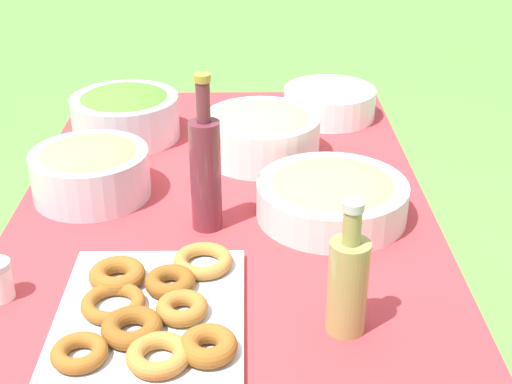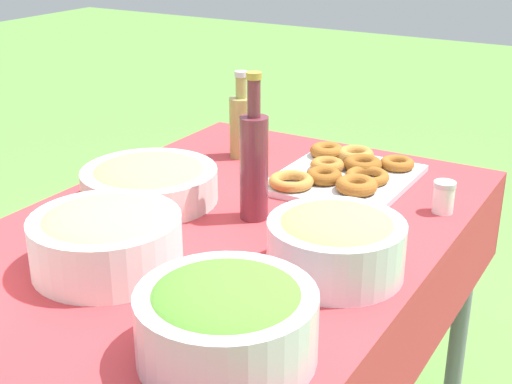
# 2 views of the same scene
# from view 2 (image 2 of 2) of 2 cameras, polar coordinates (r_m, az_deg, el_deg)

# --- Properties ---
(picnic_table) EXTENTS (1.44, 0.92, 0.78)m
(picnic_table) POSITION_cam_2_polar(r_m,az_deg,el_deg) (1.60, -3.33, -6.49)
(picnic_table) COLOR #B73338
(picnic_table) RESTS_ON ground_plane
(salad_bowl) EXTENTS (0.29, 0.29, 0.14)m
(salad_bowl) POSITION_cam_2_polar(r_m,az_deg,el_deg) (1.12, -2.38, -10.01)
(salad_bowl) COLOR silver
(salad_bowl) RESTS_ON picnic_table
(pasta_bowl) EXTENTS (0.29, 0.29, 0.13)m
(pasta_bowl) POSITION_cam_2_polar(r_m,az_deg,el_deg) (1.41, -11.92, -3.51)
(pasta_bowl) COLOR white
(pasta_bowl) RESTS_ON picnic_table
(donut_platter) EXTENTS (0.41, 0.33, 0.05)m
(donut_platter) POSITION_cam_2_polar(r_m,az_deg,el_deg) (1.85, 7.08, 1.52)
(donut_platter) COLOR silver
(donut_platter) RESTS_ON picnic_table
(olive_oil_bottle) EXTENTS (0.07, 0.07, 0.24)m
(olive_oil_bottle) POSITION_cam_2_polar(r_m,az_deg,el_deg) (2.00, -1.18, 5.47)
(olive_oil_bottle) COLOR #998E4C
(olive_oil_bottle) RESTS_ON picnic_table
(wine_bottle) EXTENTS (0.06, 0.06, 0.34)m
(wine_bottle) POSITION_cam_2_polar(r_m,az_deg,el_deg) (1.58, -0.16, 2.35)
(wine_bottle) COLOR maroon
(wine_bottle) RESTS_ON picnic_table
(bread_bowl) EXTENTS (0.33, 0.33, 0.10)m
(bread_bowl) POSITION_cam_2_polar(r_m,az_deg,el_deg) (1.72, -8.51, 0.88)
(bread_bowl) COLOR silver
(bread_bowl) RESTS_ON picnic_table
(fruit_bowl) EXTENTS (0.27, 0.27, 0.13)m
(fruit_bowl) POSITION_cam_2_polar(r_m,az_deg,el_deg) (1.37, 6.42, -3.95)
(fruit_bowl) COLOR silver
(fruit_bowl) RESTS_ON picnic_table
(salt_shaker) EXTENTS (0.05, 0.05, 0.08)m
(salt_shaker) POSITION_cam_2_polar(r_m,az_deg,el_deg) (1.70, 14.78, -0.38)
(salt_shaker) COLOR white
(salt_shaker) RESTS_ON picnic_table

